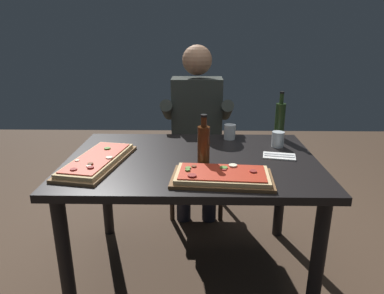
# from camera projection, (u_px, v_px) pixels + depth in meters

# --- Properties ---
(ground_plane) EXTENTS (6.40, 6.40, 0.00)m
(ground_plane) POSITION_uv_depth(u_px,v_px,m) (192.00, 268.00, 2.18)
(ground_plane) COLOR #4C3828
(dining_table) EXTENTS (1.40, 0.96, 0.74)m
(dining_table) POSITION_uv_depth(u_px,v_px,m) (192.00, 174.00, 1.98)
(dining_table) COLOR black
(dining_table) RESTS_ON ground_plane
(pizza_rectangular_front) EXTENTS (0.50, 0.30, 0.05)m
(pizza_rectangular_front) POSITION_uv_depth(u_px,v_px,m) (222.00, 176.00, 1.66)
(pizza_rectangular_front) COLOR brown
(pizza_rectangular_front) RESTS_ON dining_table
(pizza_rectangular_left) EXTENTS (0.34, 0.60, 0.05)m
(pizza_rectangular_left) POSITION_uv_depth(u_px,v_px,m) (97.00, 161.00, 1.86)
(pizza_rectangular_left) COLOR olive
(pizza_rectangular_left) RESTS_ON dining_table
(wine_bottle_dark) EXTENTS (0.07, 0.07, 0.27)m
(wine_bottle_dark) POSITION_uv_depth(u_px,v_px,m) (204.00, 144.00, 1.83)
(wine_bottle_dark) COLOR #47230F
(wine_bottle_dark) RESTS_ON dining_table
(oil_bottle_amber) EXTENTS (0.06, 0.06, 0.31)m
(oil_bottle_amber) POSITION_uv_depth(u_px,v_px,m) (280.00, 120.00, 2.29)
(oil_bottle_amber) COLOR #233819
(oil_bottle_amber) RESTS_ON dining_table
(tumbler_near_camera) EXTENTS (0.08, 0.08, 0.10)m
(tumbler_near_camera) POSITION_uv_depth(u_px,v_px,m) (230.00, 133.00, 2.29)
(tumbler_near_camera) COLOR silver
(tumbler_near_camera) RESTS_ON dining_table
(tumbler_far_side) EXTENTS (0.08, 0.08, 0.09)m
(tumbler_far_side) POSITION_uv_depth(u_px,v_px,m) (278.00, 140.00, 2.14)
(tumbler_far_side) COLOR silver
(tumbler_far_side) RESTS_ON dining_table
(napkin_cutlery_set) EXTENTS (0.20, 0.14, 0.01)m
(napkin_cutlery_set) POSITION_uv_depth(u_px,v_px,m) (279.00, 156.00, 1.97)
(napkin_cutlery_set) COLOR white
(napkin_cutlery_set) RESTS_ON dining_table
(diner_chair) EXTENTS (0.44, 0.44, 0.87)m
(diner_chair) POSITION_uv_depth(u_px,v_px,m) (197.00, 151.00, 2.84)
(diner_chair) COLOR #3D2B1E
(diner_chair) RESTS_ON ground_plane
(seated_diner) EXTENTS (0.53, 0.41, 1.33)m
(seated_diner) POSITION_uv_depth(u_px,v_px,m) (197.00, 125.00, 2.65)
(seated_diner) COLOR #23232D
(seated_diner) RESTS_ON ground_plane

